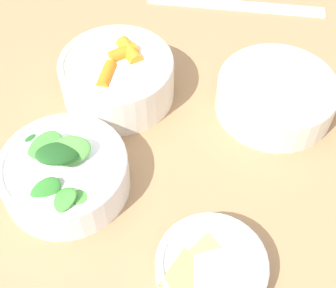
% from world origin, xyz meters
% --- Properties ---
extents(dining_table, '(0.99, 0.89, 0.75)m').
position_xyz_m(dining_table, '(0.00, 0.00, 0.63)').
color(dining_table, '#99724C').
rests_on(dining_table, ground_plane).
extents(bowl_carrots, '(0.16, 0.16, 0.08)m').
position_xyz_m(bowl_carrots, '(-0.12, 0.11, 0.79)').
color(bowl_carrots, silver).
rests_on(bowl_carrots, dining_table).
extents(bowl_greens, '(0.16, 0.16, 0.09)m').
position_xyz_m(bowl_greens, '(-0.13, -0.06, 0.78)').
color(bowl_greens, white).
rests_on(bowl_greens, dining_table).
extents(bowl_beans_hotdog, '(0.17, 0.17, 0.05)m').
position_xyz_m(bowl_beans_hotdog, '(0.11, 0.13, 0.78)').
color(bowl_beans_hotdog, silver).
rests_on(bowl_beans_hotdog, dining_table).
extents(bowl_cookies, '(0.12, 0.12, 0.04)m').
position_xyz_m(bowl_cookies, '(0.06, -0.14, 0.77)').
color(bowl_cookies, silver).
rests_on(bowl_cookies, dining_table).
extents(ruler, '(0.32, 0.05, 0.00)m').
position_xyz_m(ruler, '(0.03, 0.37, 0.75)').
color(ruler, '#EFB7C6').
rests_on(ruler, dining_table).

